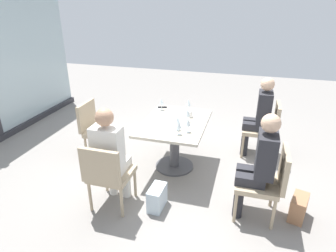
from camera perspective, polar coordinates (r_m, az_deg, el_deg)
name	(u,v)px	position (r m, az deg, el deg)	size (l,w,h in m)	color
ground_plane	(174,166)	(4.40, 1.26, -7.90)	(12.00, 12.00, 0.00)	gray
dining_table_main	(175,134)	(4.14, 1.33, -1.56)	(1.21, 0.87, 0.73)	#BCB29E
chair_front_left	(267,179)	(3.42, 18.82, -9.86)	(0.46, 0.50, 0.87)	tan
chair_far_left	(108,173)	(3.42, -11.76, -8.96)	(0.50, 0.46, 0.87)	tan
chair_front_right	(265,126)	(4.74, 18.48, -0.02)	(0.46, 0.50, 0.87)	tan
chair_near_window	(97,127)	(4.61, -13.83, -0.13)	(0.46, 0.51, 0.87)	tan
person_front_left	(259,162)	(3.30, 17.40, -6.72)	(0.34, 0.39, 1.26)	#28282D
person_far_left	(110,153)	(3.39, -11.21, -5.13)	(0.39, 0.34, 1.26)	silver
person_front_right	(259,113)	(4.66, 17.47, 2.42)	(0.34, 0.39, 1.26)	#28282D
wine_glass_0	(188,103)	(4.41, 4.01, 4.56)	(0.07, 0.07, 0.18)	silver
wine_glass_1	(178,121)	(3.76, 1.95, 1.08)	(0.07, 0.07, 0.18)	silver
wine_glass_2	(162,102)	(4.45, -1.27, 4.78)	(0.07, 0.07, 0.18)	silver
wine_glass_3	(188,113)	(4.01, 3.85, 2.55)	(0.07, 0.07, 0.18)	silver
wine_glass_4	(179,125)	(3.64, 2.13, 0.24)	(0.07, 0.07, 0.18)	silver
wine_glass_5	(188,123)	(3.71, 3.94, 0.67)	(0.07, 0.07, 0.18)	silver
coffee_cup	(190,114)	(4.22, 4.35, 2.34)	(0.08, 0.08, 0.09)	white
cell_phone_on_table	(162,107)	(4.59, -1.12, 3.70)	(0.07, 0.14, 0.01)	black
handbag_0	(298,207)	(3.73, 24.20, -14.35)	(0.30, 0.16, 0.28)	#A3704C
handbag_1	(157,197)	(3.57, -2.15, -13.82)	(0.30, 0.16, 0.28)	silver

